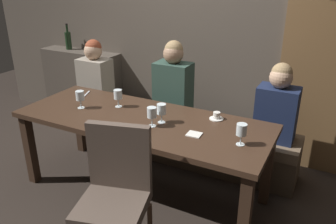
% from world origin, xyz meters
% --- Properties ---
extents(ground, '(9.00, 9.00, 0.00)m').
position_xyz_m(ground, '(0.00, 0.00, 0.00)').
color(ground, black).
extents(back_wall_tiled, '(6.00, 0.12, 3.00)m').
position_xyz_m(back_wall_tiled, '(0.00, 1.22, 1.50)').
color(back_wall_tiled, brown).
rests_on(back_wall_tiled, ground).
extents(back_counter, '(1.10, 0.28, 0.95)m').
position_xyz_m(back_counter, '(-1.55, 1.04, 0.47)').
color(back_counter, '#494138').
rests_on(back_counter, ground).
extents(dining_table, '(2.20, 0.84, 0.74)m').
position_xyz_m(dining_table, '(0.00, 0.00, 0.65)').
color(dining_table, '#342217').
rests_on(dining_table, ground).
extents(banquette_bench, '(2.50, 0.44, 0.45)m').
position_xyz_m(banquette_bench, '(0.00, 0.70, 0.23)').
color(banquette_bench, '#4A3C2E').
rests_on(banquette_bench, ground).
extents(chair_near_side, '(0.54, 0.54, 0.98)m').
position_xyz_m(chair_near_side, '(0.23, -0.72, 0.56)').
color(chair_near_side, '#3D281C').
rests_on(chair_near_side, ground).
extents(diner_redhead, '(0.36, 0.24, 0.75)m').
position_xyz_m(diner_redhead, '(-1.05, 0.69, 0.80)').
color(diner_redhead, '#9E9384').
rests_on(diner_redhead, banquette_bench).
extents(diner_bearded, '(0.36, 0.24, 0.83)m').
position_xyz_m(diner_bearded, '(-0.04, 0.67, 0.84)').
color(diner_bearded, '#2D473D').
rests_on(diner_bearded, banquette_bench).
extents(diner_far_end, '(0.36, 0.24, 0.72)m').
position_xyz_m(diner_far_end, '(0.99, 0.72, 0.79)').
color(diner_far_end, '#192342').
rests_on(diner_far_end, banquette_bench).
extents(wine_bottle_dark_red, '(0.08, 0.08, 0.33)m').
position_xyz_m(wine_bottle_dark_red, '(-1.74, 1.05, 1.07)').
color(wine_bottle_dark_red, black).
rests_on(wine_bottle_dark_red, back_counter).
extents(wine_glass_end_right, '(0.08, 0.08, 0.16)m').
position_xyz_m(wine_glass_end_right, '(0.88, -0.08, 0.85)').
color(wine_glass_end_right, silver).
rests_on(wine_glass_end_right, dining_table).
extents(wine_glass_center_back, '(0.08, 0.08, 0.16)m').
position_xyz_m(wine_glass_center_back, '(-0.33, 0.13, 0.85)').
color(wine_glass_center_back, silver).
rests_on(wine_glass_center_back, dining_table).
extents(wine_glass_near_right, '(0.08, 0.08, 0.16)m').
position_xyz_m(wine_glass_near_right, '(-0.61, -0.06, 0.86)').
color(wine_glass_near_right, silver).
rests_on(wine_glass_near_right, dining_table).
extents(wine_glass_end_left, '(0.08, 0.08, 0.16)m').
position_xyz_m(wine_glass_end_left, '(0.19, -0.00, 0.85)').
color(wine_glass_end_left, silver).
rests_on(wine_glass_end_left, dining_table).
extents(wine_glass_center_front, '(0.08, 0.08, 0.16)m').
position_xyz_m(wine_glass_center_front, '(0.16, -0.10, 0.86)').
color(wine_glass_center_front, silver).
rests_on(wine_glass_center_front, dining_table).
extents(espresso_cup, '(0.12, 0.12, 0.06)m').
position_xyz_m(espresso_cup, '(0.57, 0.27, 0.77)').
color(espresso_cup, white).
rests_on(espresso_cup, dining_table).
extents(fork_on_table, '(0.07, 0.16, 0.01)m').
position_xyz_m(fork_on_table, '(-0.81, 0.26, 0.74)').
color(fork_on_table, silver).
rests_on(fork_on_table, dining_table).
extents(folded_napkin, '(0.11, 0.10, 0.01)m').
position_xyz_m(folded_napkin, '(0.52, -0.08, 0.74)').
color(folded_napkin, silver).
rests_on(folded_napkin, dining_table).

